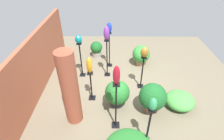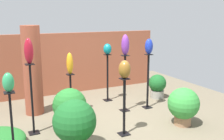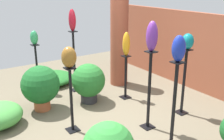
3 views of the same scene
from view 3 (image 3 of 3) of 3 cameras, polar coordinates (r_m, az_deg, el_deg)
name	(u,v)px [view 3 (image 3 of 3)]	position (r m, az deg, el deg)	size (l,w,h in m)	color
ground_plane	(100,118)	(4.89, -2.59, -10.38)	(8.00, 8.00, 0.00)	#6B604C
brick_wall_back	(197,52)	(6.22, 17.93, 3.77)	(5.60, 0.12, 1.75)	#9E5138
brick_pillar	(119,43)	(6.17, 1.57, 5.90)	(0.41, 0.41, 2.03)	brown
pedestal_jade	(37,70)	(6.11, -15.96, -0.05)	(0.20, 0.20, 1.08)	black
pedestal_violet	(149,94)	(4.37, 8.08, -5.17)	(0.20, 0.20, 1.34)	black
pedestal_teal	(184,85)	(5.01, 15.32, -3.14)	(0.20, 0.20, 1.25)	black
pedestal_bronze	(71,103)	(4.34, -8.83, -7.07)	(0.20, 0.20, 1.11)	black
pedestal_amber	(126,79)	(5.54, 2.98, -2.00)	(0.20, 0.20, 0.94)	black
pedestal_ruby	(74,64)	(5.92, -8.20, 1.33)	(0.20, 0.20, 1.37)	black
pedestal_cobalt	(174,109)	(3.95, 13.28, -8.28)	(0.20, 0.20, 1.34)	black
art_vase_jade	(34,38)	(5.92, -16.60, 6.77)	(0.17, 0.17, 0.31)	#2D9356
art_vase_violet	(152,36)	(4.09, 8.68, 7.27)	(0.18, 0.18, 0.47)	#6B2D8C
art_vase_teal	(188,41)	(4.77, 16.15, 6.01)	(0.21, 0.21, 0.28)	#0F727A
art_vase_bronze	(69,57)	(4.07, -9.36, 2.76)	(0.22, 0.24, 0.33)	brown
art_vase_amber	(126,44)	(5.32, 3.12, 5.67)	(0.15, 0.15, 0.49)	orange
art_vase_ruby	(72,20)	(5.71, -8.65, 10.69)	(0.16, 0.16, 0.47)	maroon
art_vase_cobalt	(179,49)	(3.64, 14.32, 4.54)	(0.19, 0.19, 0.37)	#192D9E
potted_plant_back_center	(41,86)	(5.17, -15.30, -3.29)	(0.73, 0.73, 0.89)	#B25B38
potted_plant_front_left	(89,81)	(5.36, -5.13, -2.47)	(0.68, 0.68, 0.82)	#2D2D33
foliage_bed_east	(51,78)	(6.60, -13.07, -1.76)	(1.05, 1.09, 0.26)	#236B28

